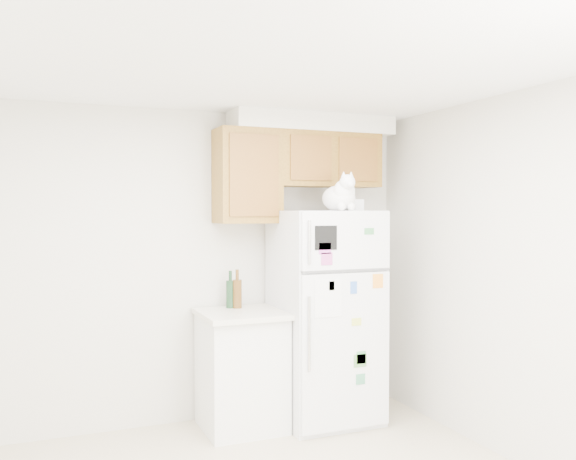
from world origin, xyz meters
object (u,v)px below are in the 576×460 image
base_counter (241,369)px  storage_box_front (352,205)px  bottle_green (230,289)px  bottle_amber (237,289)px  cat (341,196)px  storage_box_back (342,205)px  refrigerator (325,315)px

base_counter → storage_box_front: 1.56m
bottle_green → bottle_amber: bottle_amber is taller
base_counter → bottle_amber: bottle_amber is taller
cat → bottle_green: cat is taller
base_counter → storage_box_back: storage_box_back is taller
cat → storage_box_back: bearing=60.8°
refrigerator → storage_box_back: (0.23, 0.14, 0.90)m
cat → bottle_amber: size_ratio=1.38×
cat → bottle_amber: 1.11m
base_counter → bottle_amber: size_ratio=2.96×
refrigerator → bottle_amber: (-0.67, 0.22, 0.22)m
storage_box_front → base_counter: bearing=160.7°
storage_box_back → cat: bearing=-142.3°
refrigerator → bottle_green: refrigerator is taller
refrigerator → base_counter: refrigerator is taller
bottle_green → bottle_amber: size_ratio=0.96×
base_counter → storage_box_front: bearing=-11.2°
base_counter → bottle_green: bottle_green is taller
refrigerator → storage_box_back: 0.94m
base_counter → bottle_green: 0.63m
refrigerator → bottle_green: bearing=160.5°
bottle_green → storage_box_front: bearing=-21.3°
storage_box_back → storage_box_front: (-0.04, -0.24, -0.01)m
bottle_amber → cat: bearing=-32.8°
cat → storage_box_back: size_ratio=2.38×
refrigerator → bottle_amber: 0.75m
cat → storage_box_front: cat is taller
base_counter → bottle_amber: (0.01, 0.15, 0.61)m
bottle_amber → storage_box_back: bearing=-5.4°
cat → bottle_green: size_ratio=1.43×
cat → bottle_amber: (-0.70, 0.45, -0.74)m
refrigerator → bottle_amber: refrigerator is taller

